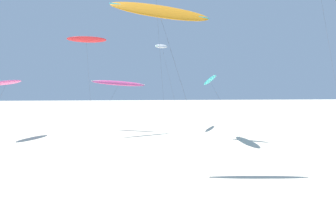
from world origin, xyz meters
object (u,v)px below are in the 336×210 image
flying_kite_1 (119,83)px  flying_kite_4 (210,80)px  flying_kite_6 (159,11)px  flying_kite_5 (162,46)px  flying_kite_3 (86,39)px  flying_kite_2 (6,83)px

flying_kite_1 → flying_kite_4: (11.27, -6.45, 0.37)m
flying_kite_4 → flying_kite_6: bearing=-116.9°
flying_kite_5 → flying_kite_4: bearing=-72.3°
flying_kite_3 → flying_kite_4: flying_kite_3 is taller
flying_kite_2 → flying_kite_5: flying_kite_5 is taller
flying_kite_1 → flying_kite_2: (-14.53, -1.37, 0.09)m
flying_kite_3 → flying_kite_4: size_ratio=1.29×
flying_kite_3 → flying_kite_5: 11.85m
flying_kite_1 → flying_kite_2: size_ratio=1.23×
flying_kite_1 → flying_kite_5: 12.26m
flying_kite_1 → flying_kite_3: (-5.29, 7.43, 6.74)m
flying_kite_1 → flying_kite_5: size_ratio=0.73×
flying_kite_3 → flying_kite_1: bearing=-54.6°
flying_kite_1 → flying_kite_2: flying_kite_1 is taller
flying_kite_4 → flying_kite_5: size_ratio=0.82×
flying_kite_3 → flying_kite_6: flying_kite_3 is taller
flying_kite_2 → flying_kite_3: (9.24, 8.80, 6.65)m
flying_kite_3 → flying_kite_4: bearing=-40.0°
flying_kite_1 → flying_kite_4: 12.99m
flying_kite_5 → flying_kite_2: bearing=-154.7°
flying_kite_4 → flying_kite_1: bearing=150.2°
flying_kite_2 → flying_kite_5: bearing=25.3°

